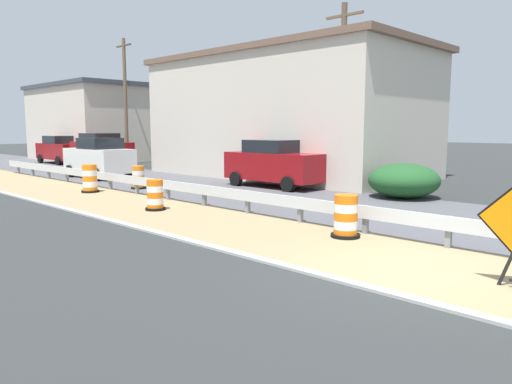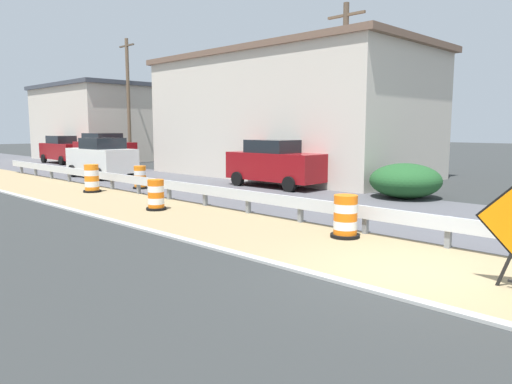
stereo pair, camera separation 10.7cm
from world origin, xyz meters
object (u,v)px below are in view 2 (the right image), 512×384
object	(u,v)px
traffic_barrel_far	(92,180)
car_trailing_near_lane	(276,163)
traffic_barrel_nearest	(345,218)
car_mid_far_lane	(104,151)
car_distant_a	(64,150)
utility_pole_mid	(128,100)
traffic_barrel_close	(156,196)
utility_pole_near	(344,94)
car_lead_far_lane	(102,158)
traffic_barrel_mid	(140,178)

from	to	relation	value
traffic_barrel_far	car_trailing_near_lane	distance (m)	7.76
traffic_barrel_nearest	car_mid_far_lane	bearing A→B (deg)	75.56
traffic_barrel_far	car_distant_a	size ratio (longest dim) A/B	0.23
traffic_barrel_nearest	car_distant_a	world-z (taller)	car_distant_a
utility_pole_mid	car_distant_a	bearing A→B (deg)	127.66
traffic_barrel_close	utility_pole_near	world-z (taller)	utility_pole_near
traffic_barrel_far	utility_pole_near	bearing A→B (deg)	-38.09
car_mid_far_lane	car_distant_a	world-z (taller)	car_mid_far_lane
traffic_barrel_nearest	car_lead_far_lane	distance (m)	17.39
car_trailing_near_lane	car_distant_a	xyz separation A→B (m)	(-0.34, 20.78, -0.02)
traffic_barrel_nearest	traffic_barrel_far	size ratio (longest dim) A/B	0.91
traffic_barrel_close	utility_pole_near	xyz separation A→B (m)	(8.86, -0.96, 3.58)
traffic_barrel_mid	utility_pole_near	bearing A→B (deg)	-44.27
car_trailing_near_lane	car_mid_far_lane	xyz separation A→B (m)	(-0.43, 14.55, 0.09)
car_distant_a	utility_pole_mid	xyz separation A→B (m)	(3.11, -4.03, 3.56)
traffic_barrel_close	traffic_barrel_nearest	bearing A→B (deg)	-81.66
traffic_barrel_mid	car_trailing_near_lane	distance (m)	5.91
traffic_barrel_mid	car_distant_a	size ratio (longest dim) A/B	0.20
traffic_barrel_nearest	traffic_barrel_far	world-z (taller)	traffic_barrel_far
car_trailing_near_lane	car_lead_far_lane	distance (m)	9.84
utility_pole_near	car_mid_far_lane	bearing A→B (deg)	97.17
car_lead_far_lane	utility_pole_near	xyz separation A→B (m)	(5.09, -11.60, 2.98)
traffic_barrel_far	traffic_barrel_nearest	bearing A→B (deg)	-88.37
utility_pole_near	traffic_barrel_far	bearing A→B (deg)	141.91
car_distant_a	traffic_barrel_mid	bearing A→B (deg)	-13.33
traffic_barrel_mid	car_trailing_near_lane	world-z (taller)	car_trailing_near_lane
car_trailing_near_lane	car_distant_a	size ratio (longest dim) A/B	0.96
traffic_barrel_close	utility_pole_mid	size ratio (longest dim) A/B	0.11
car_trailing_near_lane	utility_pole_mid	size ratio (longest dim) A/B	0.53
traffic_barrel_nearest	car_lead_far_lane	world-z (taller)	car_lead_far_lane
traffic_barrel_mid	car_distant_a	distance (m)	17.57
utility_pole_near	traffic_barrel_mid	bearing A→B (deg)	135.73
car_lead_far_lane	car_distant_a	xyz separation A→B (m)	(3.06, 11.54, -0.03)
car_lead_far_lane	utility_pole_mid	xyz separation A→B (m)	(6.17, 7.51, 3.53)
car_trailing_near_lane	traffic_barrel_far	bearing A→B (deg)	-122.74
traffic_barrel_mid	car_mid_far_lane	bearing A→B (deg)	69.17
traffic_barrel_mid	car_distant_a	world-z (taller)	car_distant_a
car_distant_a	utility_pole_mid	distance (m)	6.21
car_trailing_near_lane	utility_pole_mid	world-z (taller)	utility_pole_mid
car_distant_a	utility_pole_near	world-z (taller)	utility_pole_near
car_trailing_near_lane	car_mid_far_lane	distance (m)	14.55
utility_pole_mid	car_lead_far_lane	bearing A→B (deg)	-129.40
car_mid_far_lane	utility_pole_mid	distance (m)	5.19
traffic_barrel_mid	car_mid_far_lane	xyz separation A→B (m)	(4.12, 10.82, 0.69)
traffic_barrel_far	car_distant_a	bearing A→B (deg)	69.55
traffic_barrel_mid	car_lead_far_lane	size ratio (longest dim) A/B	0.23
traffic_barrel_close	traffic_barrel_mid	xyz separation A→B (m)	(2.62, 5.13, 0.00)
traffic_barrel_nearest	car_distant_a	bearing A→B (deg)	78.43
traffic_barrel_far	car_distant_a	distance (m)	17.80
traffic_barrel_mid	traffic_barrel_far	distance (m)	2.05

